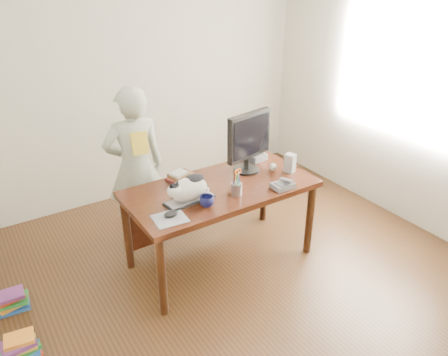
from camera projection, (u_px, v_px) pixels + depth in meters
room at (268, 143)px, 2.96m from camera, size 4.50×4.50×4.50m
desk at (216, 198)px, 3.80m from camera, size 1.60×0.80×0.75m
keyboard at (189, 200)px, 3.45m from camera, size 0.42×0.19×0.02m
cat at (188, 188)px, 3.39m from camera, size 0.40×0.23×0.23m
monitor at (249, 139)px, 3.80m from camera, size 0.49×0.28×0.55m
pen_cup at (236, 188)px, 3.52m from camera, size 0.11×0.11×0.23m
mousepad at (170, 218)px, 3.22m from camera, size 0.25×0.23×0.01m
mouse at (171, 214)px, 3.23m from camera, size 0.11×0.08×0.04m
coffee_mug at (207, 201)px, 3.36m from camera, size 0.16×0.16×0.09m
phone at (283, 185)px, 3.64m from camera, size 0.18×0.15×0.08m
speaker at (290, 163)px, 3.90m from camera, size 0.10×0.11×0.17m
baseball at (273, 167)px, 3.94m from camera, size 0.07×0.07×0.07m
book_stack at (180, 177)px, 3.76m from camera, size 0.25×0.21×0.08m
calculator at (254, 156)px, 4.18m from camera, size 0.19×0.24×0.07m
person at (135, 167)px, 4.01m from camera, size 0.60×0.44×1.52m
held_book at (140, 143)px, 3.75m from camera, size 0.15×0.10×0.20m
book_pile_a at (21, 348)px, 2.98m from camera, size 0.27×0.22×0.18m
book_pile_b at (12, 301)px, 3.41m from camera, size 0.26×0.20×0.15m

